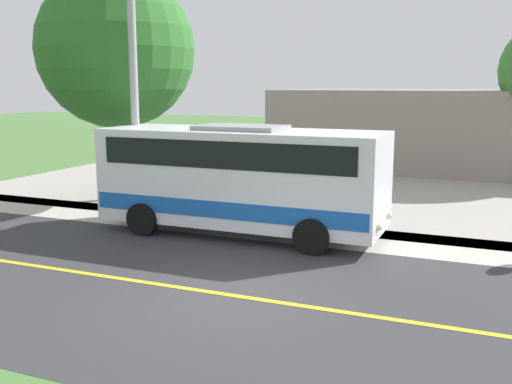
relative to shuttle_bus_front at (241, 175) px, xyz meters
name	(u,v)px	position (x,y,z in m)	size (l,w,h in m)	color
ground_plane	(236,296)	(4.55, 1.91, -1.64)	(120.00, 120.00, 0.00)	#477238
road_surface	(236,296)	(4.55, 1.91, -1.64)	(8.00, 100.00, 0.01)	#333335
sidewalk	(315,234)	(-0.65, 1.91, -1.64)	(2.40, 100.00, 0.01)	#B2ADA3
parking_lot_surface	(451,197)	(-7.85, 4.91, -1.64)	(14.00, 36.00, 0.01)	#9E9991
road_centre_line	(236,296)	(4.55, 1.91, -1.63)	(0.16, 100.00, 0.00)	gold
shuttle_bus_front	(241,175)	(0.00, 0.00, 0.00)	(2.74, 7.85, 2.98)	white
street_light_pole	(131,60)	(-0.34, -3.67, 3.11)	(1.97, 0.24, 8.67)	#9E9EA3
parked_car_near	(282,180)	(-5.05, -0.67, -0.95)	(2.07, 4.43, 1.45)	white
tree_curbside	(116,50)	(-2.85, -5.98, 3.60)	(5.41, 5.41, 7.96)	brown
commercial_building	(486,129)	(-16.85, 5.76, 0.26)	(10.00, 19.59, 3.80)	gray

